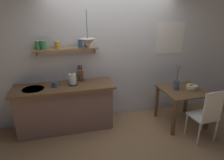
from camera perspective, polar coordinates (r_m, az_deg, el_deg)
The scene contains 12 objects.
ground_plane at distance 3.99m, azimuth 2.37°, elevation -14.02°, with size 14.00×14.00×0.00m, color #A87F56.
back_wall at distance 4.09m, azimuth 2.73°, elevation 7.51°, with size 6.80×0.11×2.70m.
kitchen_counter at distance 3.90m, azimuth -13.28°, elevation -7.63°, with size 1.83×0.63×0.90m.
wall_shelf at distance 3.71m, azimuth -14.09°, elevation 9.44°, with size 1.16×0.20×0.29m.
dining_table at distance 4.15m, azimuth 19.76°, elevation -4.20°, with size 0.83×0.80×0.74m.
dining_chair_near at distance 3.78m, azimuth 25.82°, elevation -8.81°, with size 0.45×0.42×0.98m.
fruit_bowl at distance 4.16m, azimuth 22.13°, elevation -1.83°, with size 0.21×0.21×0.12m.
twig_vase at distance 4.01m, azimuth 18.17°, elevation -1.35°, with size 0.11×0.11×0.52m.
electric_kettle at distance 3.68m, azimuth -11.35°, elevation 0.16°, with size 0.25×0.17×0.23m.
knife_block at distance 3.84m, azimuth -9.23°, elevation 1.54°, with size 0.10×0.17×0.33m.
coffee_mug_by_sink at distance 3.67m, azimuth -16.22°, elevation -1.23°, with size 0.13×0.09×0.10m.
pendant_lamp at distance 3.50m, azimuth -7.12°, elevation 10.81°, with size 0.28×0.28×0.60m.
Camera 1 is at (-0.99, -3.16, 2.22)m, focal length 31.52 mm.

